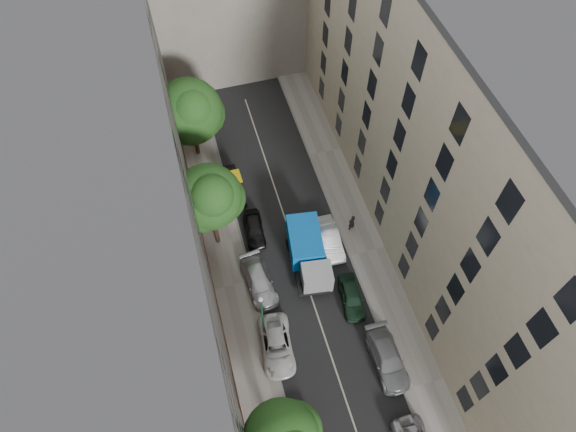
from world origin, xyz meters
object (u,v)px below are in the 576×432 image
object	(u,v)px
car_left_4	(254,229)
lamp_post	(262,313)
car_left_3	(259,281)
pedestrian	(352,223)
car_right_2	(352,297)
tree_far	(191,114)
tree_mid	(210,199)
tarp_truck	(308,253)
car_right_1	(387,358)
car_left_2	(277,346)
car_left_5	(232,186)
car_right_3	(330,239)

from	to	relation	value
car_left_4	lamp_post	world-z (taller)	lamp_post
car_left_3	pedestrian	xyz separation A→B (m)	(8.56, 2.94, 0.35)
car_right_2	tree_far	distance (m)	20.03
tree_mid	lamp_post	world-z (taller)	tree_mid
tarp_truck	car_right_2	bearing A→B (deg)	-53.86
car_right_1	pedestrian	bearing A→B (deg)	83.25
car_left_3	pedestrian	bearing A→B (deg)	13.95
tarp_truck	car_left_2	distance (m)	7.55
car_left_4	car_right_1	bearing A→B (deg)	-59.35
car_left_5	pedestrian	xyz separation A→B (m)	(8.56, -6.59, 0.33)
car_right_2	tree_far	world-z (taller)	tree_far
car_right_1	pedestrian	size ratio (longest dim) A/B	2.79
tree_mid	tree_far	world-z (taller)	tree_mid
tree_far	pedestrian	bearing A→B (deg)	-47.22
tarp_truck	car_left_5	xyz separation A→B (m)	(-4.20, 8.58, -0.83)
car_right_3	car_left_3	bearing A→B (deg)	-160.22
tree_mid	tree_far	distance (m)	9.83
tree_far	car_left_4	bearing A→B (deg)	-73.44
car_right_3	lamp_post	distance (m)	9.80
car_right_2	car_right_3	xyz separation A→B (m)	(0.00, 5.27, 0.05)
car_left_4	car_left_5	bearing A→B (deg)	104.08
car_right_3	car_left_4	bearing A→B (deg)	156.05
car_left_2	car_right_3	size ratio (longest dim) A/B	1.11
tarp_truck	car_left_2	size ratio (longest dim) A/B	1.31
tarp_truck	car_right_3	distance (m)	2.63
car_right_3	lamp_post	xyz separation A→B (m)	(-7.00, -6.07, 3.21)
car_right_3	lamp_post	bearing A→B (deg)	-137.73
car_right_1	car_left_2	bearing A→B (deg)	157.53
car_left_3	car_right_3	bearing A→B (deg)	13.41
tarp_truck	pedestrian	xyz separation A→B (m)	(4.36, 1.99, -0.50)
car_left_2	lamp_post	size ratio (longest dim) A/B	0.80
car_left_3	car_right_2	world-z (taller)	car_left_3
tree_far	tree_mid	bearing A→B (deg)	-90.69
car_right_2	tree_mid	bearing A→B (deg)	145.17
car_left_4	car_left_5	world-z (taller)	car_left_5
car_right_2	tree_mid	distance (m)	12.79
tree_mid	car_right_2	bearing A→B (deg)	-42.17
car_right_3	pedestrian	world-z (taller)	pedestrian
car_left_5	car_right_2	bearing A→B (deg)	-65.06
tree_mid	car_left_4	bearing A→B (deg)	2.74
car_right_3	tree_far	bearing A→B (deg)	125.91
car_right_1	tree_mid	size ratio (longest dim) A/B	0.56
car_right_1	pedestrian	xyz separation A→B (m)	(1.36, 11.21, 0.32)
car_right_3	car_left_2	bearing A→B (deg)	-129.51
tree_far	car_right_1	bearing A→B (deg)	-67.78
car_right_1	car_right_2	xyz separation A→B (m)	(-0.80, 5.13, -0.06)
car_left_3	car_left_5	world-z (taller)	car_left_5
car_left_5	lamp_post	size ratio (longest dim) A/B	0.71
car_left_4	pedestrian	xyz separation A→B (m)	(7.76, -1.84, 0.41)
car_left_2	car_left_5	xyz separation A→B (m)	(-0.00, 14.80, 0.04)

